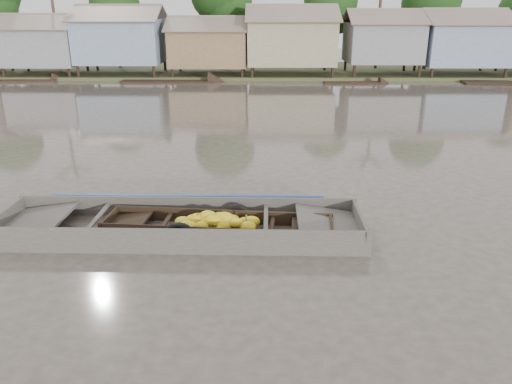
{
  "coord_description": "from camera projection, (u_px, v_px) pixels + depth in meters",
  "views": [
    {
      "loc": [
        0.12,
        -10.28,
        5.0
      ],
      "look_at": [
        0.03,
        1.15,
        0.8
      ],
      "focal_mm": 35.0,
      "sensor_mm": 36.0,
      "label": 1
    }
  ],
  "objects": [
    {
      "name": "banana_boat",
      "position": [
        215.0,
        227.0,
        11.79
      ],
      "size": [
        5.5,
        1.79,
        0.78
      ],
      "rotation": [
        0.0,
        0.0,
        -0.09
      ],
      "color": "black",
      "rests_on": "ground"
    },
    {
      "name": "distant_boats",
      "position": [
        394.0,
        89.0,
        33.62
      ],
      "size": [
        47.57,
        16.97,
        0.35
      ],
      "color": "black",
      "rests_on": "ground"
    },
    {
      "name": "riverbank",
      "position": [
        296.0,
        35.0,
        40.2
      ],
      "size": [
        120.0,
        12.47,
        10.22
      ],
      "color": "#384723",
      "rests_on": "ground"
    },
    {
      "name": "viewer_boat",
      "position": [
        183.0,
        230.0,
        11.82
      ],
      "size": [
        8.57,
        2.38,
        0.69
      ],
      "rotation": [
        0.0,
        0.0,
        -0.02
      ],
      "color": "#3B3732",
      "rests_on": "ground"
    },
    {
      "name": "ground",
      "position": [
        254.0,
        242.0,
        11.37
      ],
      "size": [
        120.0,
        120.0,
        0.0
      ],
      "primitive_type": "plane",
      "color": "#453D35",
      "rests_on": "ground"
    }
  ]
}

